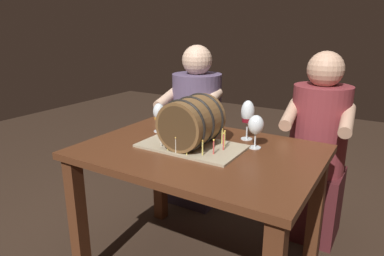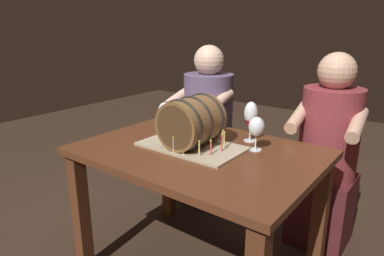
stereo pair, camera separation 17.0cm
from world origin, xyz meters
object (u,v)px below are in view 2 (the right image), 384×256
object	(u,v)px
wine_glass_amber	(164,112)
wine_glass_red	(251,115)
barrel_cake	(192,124)
person_seated_right	(326,161)
dining_table	(198,172)
wine_glass_rose	(217,112)
wine_glass_empty	(256,127)
person_seated_left	(208,132)

from	to	relation	value
wine_glass_amber	wine_glass_red	xyz separation A→B (m)	(0.48, 0.13, 0.03)
barrel_cake	person_seated_right	world-z (taller)	person_seated_right
dining_table	wine_glass_amber	bearing A→B (deg)	159.05
barrel_cake	wine_glass_rose	bearing A→B (deg)	99.87
person_seated_right	wine_glass_red	bearing A→B (deg)	-123.30
wine_glass_empty	wine_glass_rose	bearing A→B (deg)	154.77
barrel_cake	dining_table	bearing A→B (deg)	-4.78
barrel_cake	wine_glass_empty	xyz separation A→B (m)	(0.27, 0.15, -0.00)
wine_glass_rose	person_seated_left	xyz separation A→B (m)	(-0.33, 0.39, -0.28)
wine_glass_rose	person_seated_left	distance (m)	0.58
person_seated_right	dining_table	bearing A→B (deg)	-121.52
wine_glass_red	person_seated_right	bearing A→B (deg)	56.70
dining_table	wine_glass_rose	distance (m)	0.40
wine_glass_empty	person_seated_right	bearing A→B (deg)	69.93
wine_glass_amber	person_seated_right	xyz separation A→B (m)	(0.77, 0.57, -0.29)
barrel_cake	person_seated_right	bearing A→B (deg)	55.80
wine_glass_rose	wine_glass_red	bearing A→B (deg)	-11.48
wine_glass_rose	person_seated_left	world-z (taller)	person_seated_left
person_seated_left	person_seated_right	distance (m)	0.86
wine_glass_rose	barrel_cake	bearing A→B (deg)	-80.13
barrel_cake	wine_glass_red	distance (m)	0.32
wine_glass_red	person_seated_left	distance (m)	0.78
wine_glass_red	person_seated_left	size ratio (longest dim) A/B	0.18
person_seated_left	wine_glass_red	bearing A→B (deg)	-37.39
dining_table	wine_glass_amber	size ratio (longest dim) A/B	6.93
wine_glass_empty	person_seated_left	bearing A→B (deg)	140.56
wine_glass_rose	wine_glass_empty	size ratio (longest dim) A/B	0.98
person_seated_left	person_seated_right	bearing A→B (deg)	-0.01
wine_glass_empty	person_seated_left	distance (m)	0.90
dining_table	wine_glass_red	size ratio (longest dim) A/B	5.44
wine_glass_empty	wine_glass_amber	bearing A→B (deg)	-177.41
wine_glass_red	wine_glass_rose	bearing A→B (deg)	168.52
wine_glass_rose	person_seated_left	size ratio (longest dim) A/B	0.14
wine_glass_amber	person_seated_left	xyz separation A→B (m)	(-0.09, 0.57, -0.28)
dining_table	person_seated_left	size ratio (longest dim) A/B	0.97
dining_table	wine_glass_red	distance (m)	0.40
person_seated_right	barrel_cake	bearing A→B (deg)	-124.20
dining_table	wine_glass_amber	xyz separation A→B (m)	(-0.34, 0.13, 0.23)
dining_table	barrel_cake	bearing A→B (deg)	175.22
wine_glass_amber	wine_glass_rose	distance (m)	0.30
wine_glass_amber	person_seated_left	size ratio (longest dim) A/B	0.14
wine_glass_red	person_seated_right	xyz separation A→B (m)	(0.29, 0.44, -0.32)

